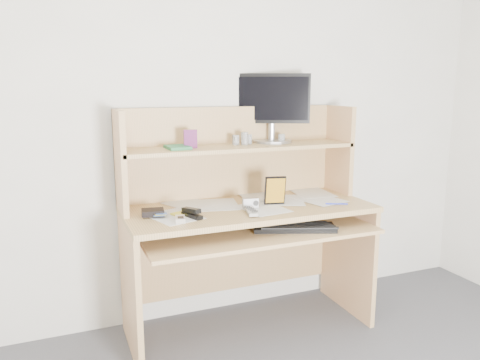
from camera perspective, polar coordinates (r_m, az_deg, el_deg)
name	(u,v)px	position (r m, az deg, el deg)	size (l,w,h in m)	color
back_wall	(229,115)	(2.88, -1.35, 7.95)	(3.60, 0.04, 2.50)	silver
desk	(244,212)	(2.75, 0.46, -3.96)	(1.40, 0.70, 1.30)	tan
paper_clutter	(249,206)	(2.66, 1.12, -3.17)	(1.32, 0.54, 0.01)	silver
keyboard	(294,227)	(2.59, 6.61, -5.70)	(0.47, 0.31, 0.03)	black
tv_remote	(251,211)	(2.51, 1.35, -3.82)	(0.05, 0.17, 0.02)	#9E9E99
flip_phone	(180,218)	(2.38, -7.31, -4.66)	(0.05, 0.09, 0.02)	silver
stapler	(192,212)	(2.44, -5.89, -3.95)	(0.04, 0.14, 0.04)	black
wallet	(153,212)	(2.50, -10.59, -3.89)	(0.12, 0.09, 0.03)	black
sticky_note_pad	(180,214)	(2.50, -7.31, -4.15)	(0.08, 0.08, 0.01)	yellow
digital_camera	(250,203)	(2.61, 1.28, -2.79)	(0.09, 0.03, 0.05)	#A5A5A8
game_case	(275,190)	(2.66, 4.28, -1.27)	(0.12, 0.01, 0.17)	black
blue_pen	(337,204)	(2.74, 11.71, -2.87)	(0.01, 0.01, 0.13)	#1B2DD1
card_box	(190,139)	(2.63, -6.06, 5.00)	(0.07, 0.02, 0.10)	maroon
shelf_book	(177,147)	(2.61, -7.63, 3.98)	(0.12, 0.16, 0.02)	#388C56
chip_stack_a	(236,140)	(2.76, -0.52, 4.89)	(0.04, 0.04, 0.06)	black
chip_stack_b	(249,139)	(2.80, 1.11, 4.99)	(0.04, 0.04, 0.06)	silver
chip_stack_c	(282,138)	(2.89, 5.09, 5.08)	(0.04, 0.04, 0.05)	black
chip_stack_d	(245,139)	(2.77, 0.57, 5.08)	(0.04, 0.04, 0.07)	white
monitor	(271,106)	(2.91, 3.80, 9.01)	(0.45, 0.26, 0.42)	#99999D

